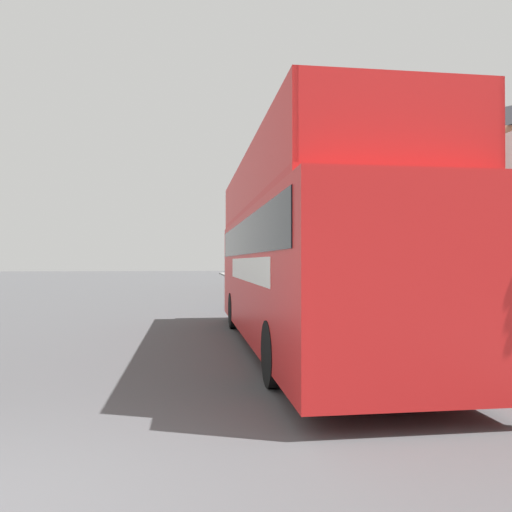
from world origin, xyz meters
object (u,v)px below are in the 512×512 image
object	(u,v)px
tour_bus	(301,262)
lamp_post_second	(339,215)
parked_car_ahead_of_bus	(268,290)
lamp_post_nearest	(455,184)

from	to	relation	value
tour_bus	lamp_post_second	bearing A→B (deg)	64.80
tour_bus	lamp_post_second	world-z (taller)	lamp_post_second
parked_car_ahead_of_bus	lamp_post_second	size ratio (longest dim) A/B	0.90
lamp_post_nearest	lamp_post_second	distance (m)	7.45
tour_bus	parked_car_ahead_of_bus	distance (m)	9.10
tour_bus	lamp_post_nearest	world-z (taller)	lamp_post_nearest
lamp_post_nearest	tour_bus	bearing A→B (deg)	134.79
parked_car_ahead_of_bus	lamp_post_second	distance (m)	4.95
lamp_post_nearest	lamp_post_second	size ratio (longest dim) A/B	0.95
parked_car_ahead_of_bus	lamp_post_nearest	bearing A→B (deg)	-79.88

